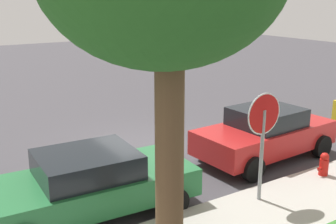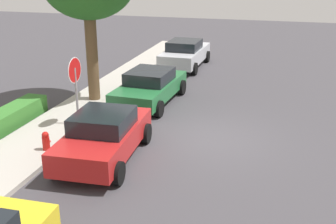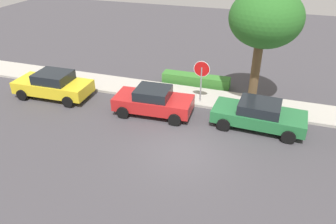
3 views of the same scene
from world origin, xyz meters
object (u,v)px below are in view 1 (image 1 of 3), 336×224
(parked_car_red, at_px, (265,133))
(stop_sign, at_px, (263,129))
(parked_car_green, at_px, (88,184))
(fire_hydrant, at_px, (324,167))

(parked_car_red, bearing_deg, stop_sign, 42.71)
(stop_sign, height_order, parked_car_red, stop_sign)
(parked_car_green, relative_size, fire_hydrant, 6.24)
(parked_car_red, relative_size, parked_car_green, 0.92)
(parked_car_red, bearing_deg, parked_car_green, 3.47)
(parked_car_green, bearing_deg, stop_sign, 154.16)
(stop_sign, xyz_separation_m, parked_car_red, (-2.06, -1.90, -1.00))
(stop_sign, bearing_deg, parked_car_green, -25.84)
(fire_hydrant, bearing_deg, stop_sign, 1.82)
(stop_sign, relative_size, parked_car_red, 0.60)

